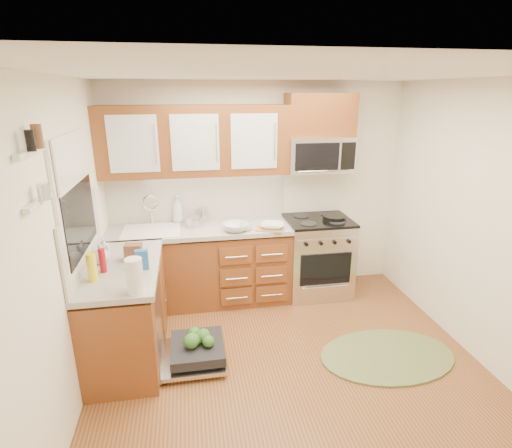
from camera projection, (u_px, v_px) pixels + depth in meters
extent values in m
plane|color=brown|center=(292.00, 372.00, 3.57)|extent=(3.50, 3.50, 0.00)
plane|color=white|center=(302.00, 74.00, 2.77)|extent=(3.50, 3.50, 0.00)
cube|color=white|center=(258.00, 190.00, 4.81)|extent=(3.50, 0.04, 2.50)
cube|color=white|center=(417.00, 402.00, 1.53)|extent=(3.50, 0.04, 2.50)
cube|color=white|center=(62.00, 257.00, 2.88)|extent=(0.04, 3.50, 2.50)
cube|color=white|center=(491.00, 229.00, 3.46)|extent=(0.04, 3.50, 2.50)
cube|color=brown|center=(201.00, 268.00, 4.67)|extent=(2.05, 0.60, 0.85)
cube|color=brown|center=(126.00, 315.00, 3.68)|extent=(0.60, 1.25, 0.85)
cube|color=#B6B1A6|center=(199.00, 230.00, 4.51)|extent=(2.07, 0.64, 0.05)
cube|color=#B6B1A6|center=(122.00, 268.00, 3.54)|extent=(0.64, 1.27, 0.05)
cube|color=silver|center=(197.00, 197.00, 4.69)|extent=(2.05, 0.02, 0.57)
cube|color=silver|center=(82.00, 237.00, 3.39)|extent=(0.02, 1.25, 0.57)
cube|color=brown|center=(320.00, 115.00, 4.47)|extent=(0.76, 0.35, 0.47)
cube|color=white|center=(73.00, 159.00, 3.16)|extent=(0.02, 0.96, 0.40)
cube|color=white|center=(29.00, 152.00, 2.31)|extent=(0.04, 0.40, 0.03)
cube|color=white|center=(38.00, 202.00, 2.40)|extent=(0.04, 0.40, 0.03)
cylinder|color=black|center=(334.00, 218.00, 4.69)|extent=(0.35, 0.35, 0.05)
cylinder|color=silver|center=(195.00, 221.00, 4.52)|extent=(0.25, 0.25, 0.12)
cube|color=tan|center=(269.00, 229.00, 4.42)|extent=(0.33, 0.27, 0.02)
cylinder|color=silver|center=(203.00, 215.00, 4.68)|extent=(0.12, 0.12, 0.17)
cylinder|color=white|center=(135.00, 276.00, 3.00)|extent=(0.16, 0.16, 0.28)
cylinder|color=yellow|center=(92.00, 267.00, 3.20)|extent=(0.09, 0.09, 0.24)
cylinder|color=#A30D18|center=(102.00, 261.00, 3.36)|extent=(0.06, 0.06, 0.21)
cube|color=brown|center=(134.00, 252.00, 3.62)|extent=(0.16, 0.12, 0.15)
cube|color=#2255A2|center=(142.00, 260.00, 3.42)|extent=(0.11, 0.07, 0.17)
imported|color=#999999|center=(272.00, 226.00, 4.44)|extent=(0.32, 0.32, 0.06)
imported|color=#999999|center=(236.00, 227.00, 4.37)|extent=(0.37, 0.37, 0.09)
imported|color=#999999|center=(246.00, 226.00, 4.39)|extent=(0.18, 0.18, 0.11)
imported|color=#999999|center=(178.00, 209.00, 4.64)|extent=(0.14, 0.14, 0.32)
imported|color=#999999|center=(104.00, 247.00, 3.69)|extent=(0.08, 0.08, 0.18)
imported|color=#999999|center=(101.00, 254.00, 3.54)|extent=(0.15, 0.15, 0.18)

